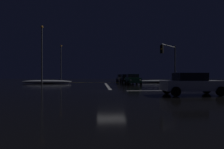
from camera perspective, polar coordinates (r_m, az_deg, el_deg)
The scene contains 13 objects.
ground at distance 17.83m, azimuth -0.22°, elevation -4.87°, with size 120.00×120.00×0.10m, color black.
stop_line_north at distance 26.91m, azimuth -1.39°, elevation -3.18°, with size 0.35×15.68×0.01m.
centre_line_ns at distance 38.49m, azimuth -2.08°, elevation -2.28°, with size 22.00×0.15×0.01m.
crosswalk_bar_east at distance 20.55m, azimuth 26.43°, elevation -4.08°, with size 15.68×0.40×0.01m.
snow_bank_left_curb at distance 35.39m, azimuth -18.14°, elevation -1.99°, with size 8.29×1.50×0.58m.
snow_bank_right_curb at distance 38.70m, azimuth 12.82°, elevation -1.91°, with size 8.21×1.50×0.48m.
sedan_green at distance 30.11m, azimuth 5.92°, elevation -1.34°, with size 2.02×4.33×1.57m.
sedan_black at distance 36.29m, azimuth 4.14°, elevation -1.14°, with size 2.02×4.33×1.57m.
sedan_silver at distance 41.50m, azimuth 2.78°, elevation -1.03°, with size 2.02×4.33×1.57m.
sedan_white_crossing at distance 15.32m, azimuth 21.79°, elevation -2.44°, with size 4.33×2.02×1.57m.
traffic_signal_ne at distance 27.74m, azimuth 16.07°, elevation 4.91°, with size 3.08×3.08×5.60m.
streetlamp_left_far at distance 49.44m, azimuth -14.35°, elevation 3.99°, with size 0.44×0.44×8.64m.
streetlamp_left_near at distance 33.94m, azimuth -19.39°, elevation 6.51°, with size 0.44×0.44×9.33m.
Camera 1 is at (-1.07, -17.74, 1.40)m, focal length 32.03 mm.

